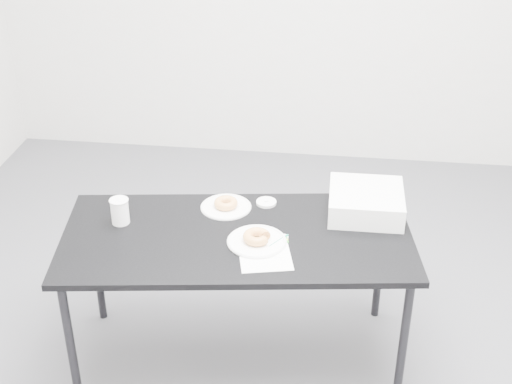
# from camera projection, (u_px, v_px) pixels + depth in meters

# --- Properties ---
(floor) EXTENTS (4.00, 4.00, 0.00)m
(floor) POSITION_uv_depth(u_px,v_px,m) (251.00, 333.00, 3.50)
(floor) COLOR #515056
(floor) RESTS_ON ground
(table) EXTENTS (1.57, 0.90, 0.68)m
(table) POSITION_uv_depth(u_px,v_px,m) (237.00, 245.00, 3.06)
(table) COLOR black
(table) RESTS_ON floor
(scorecard) EXTENTS (0.26, 0.30, 0.00)m
(scorecard) POSITION_uv_depth(u_px,v_px,m) (265.00, 253.00, 2.91)
(scorecard) COLOR white
(scorecard) RESTS_ON table
(logo_patch) EXTENTS (0.05, 0.05, 0.00)m
(logo_patch) POSITION_uv_depth(u_px,v_px,m) (283.00, 240.00, 2.99)
(logo_patch) COLOR green
(logo_patch) RESTS_ON scorecard
(pen) EXTENTS (0.08, 0.11, 0.01)m
(pen) POSITION_uv_depth(u_px,v_px,m) (278.00, 241.00, 2.98)
(pen) COLOR #0B8262
(pen) RESTS_ON scorecard
(napkin) EXTENTS (0.18, 0.18, 0.00)m
(napkin) POSITION_uv_depth(u_px,v_px,m) (266.00, 245.00, 2.96)
(napkin) COLOR white
(napkin) RESTS_ON table
(plate_near) EXTENTS (0.25, 0.25, 0.01)m
(plate_near) POSITION_uv_depth(u_px,v_px,m) (257.00, 241.00, 2.97)
(plate_near) COLOR white
(plate_near) RESTS_ON napkin
(donut_near) EXTENTS (0.13, 0.13, 0.04)m
(donut_near) POSITION_uv_depth(u_px,v_px,m) (257.00, 237.00, 2.96)
(donut_near) COLOR #DF8E47
(donut_near) RESTS_ON plate_near
(plate_far) EXTENTS (0.23, 0.23, 0.01)m
(plate_far) POSITION_uv_depth(u_px,v_px,m) (226.00, 207.00, 3.22)
(plate_far) COLOR white
(plate_far) RESTS_ON table
(donut_far) EXTENTS (0.15, 0.15, 0.04)m
(donut_far) POSITION_uv_depth(u_px,v_px,m) (226.00, 203.00, 3.21)
(donut_far) COLOR #DF8E47
(donut_far) RESTS_ON plate_far
(coffee_cup) EXTENTS (0.08, 0.08, 0.12)m
(coffee_cup) POSITION_uv_depth(u_px,v_px,m) (120.00, 211.00, 3.09)
(coffee_cup) COLOR white
(coffee_cup) RESTS_ON table
(cup_lid) EXTENTS (0.09, 0.09, 0.01)m
(cup_lid) POSITION_uv_depth(u_px,v_px,m) (266.00, 202.00, 3.25)
(cup_lid) COLOR white
(cup_lid) RESTS_ON table
(bakery_box) EXTENTS (0.33, 0.33, 0.11)m
(bakery_box) POSITION_uv_depth(u_px,v_px,m) (366.00, 202.00, 3.16)
(bakery_box) COLOR white
(bakery_box) RESTS_ON table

